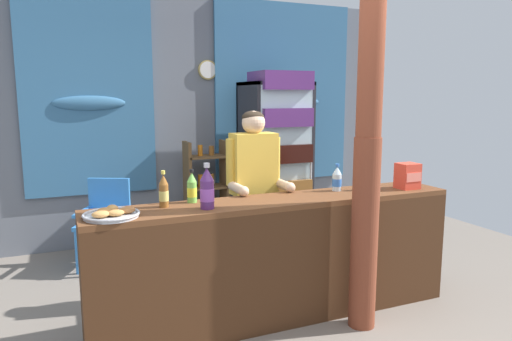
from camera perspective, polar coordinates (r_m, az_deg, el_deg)
name	(u,v)px	position (r m, az deg, el deg)	size (l,w,h in m)	color
ground_plane	(239,285)	(4.32, -2.04, -13.78)	(7.13, 7.13, 0.00)	slate
back_wall_curtained	(190,116)	(5.61, -8.07, 6.64)	(5.23, 0.22, 2.81)	slate
stall_counter	(285,251)	(3.48, 3.49, -9.77)	(2.81, 0.44, 0.93)	brown
timber_post	(368,146)	(3.35, 13.48, 2.95)	(0.21, 0.19, 2.79)	brown
drink_fridge	(276,150)	(5.36, 2.50, 2.47)	(0.71, 0.69, 1.94)	#232328
bottle_shelf_rack	(206,190)	(5.40, -6.06, -2.39)	(0.48, 0.28, 1.17)	brown
plastic_lawn_chair	(106,217)	(4.89, -17.85, -5.40)	(0.59, 0.59, 0.86)	#3884D6
shopkeeper	(254,182)	(3.85, -0.25, -1.41)	(0.47, 0.42, 1.56)	#28282D
soda_bottle_grape_soda	(207,189)	(3.15, -5.99, -2.31)	(0.10, 0.10, 0.31)	#56286B
soda_bottle_water	(337,179)	(3.79, 9.84, -1.07)	(0.07, 0.07, 0.22)	silver
soda_bottle_cola	(366,180)	(3.87, 13.30, -1.09)	(0.06, 0.06, 0.20)	black
soda_bottle_lime_soda	(192,188)	(3.36, -7.82, -2.17)	(0.07, 0.07, 0.24)	#75C64C
soda_bottle_iced_tea	(164,192)	(3.25, -11.19, -2.54)	(0.07, 0.07, 0.25)	brown
snack_box_crackers	(408,176)	(4.02, 17.99, -0.63)	(0.16, 0.15, 0.21)	#E5422D
pastry_tray	(111,214)	(3.07, -17.21, -5.07)	(0.35, 0.35, 0.07)	#BCBCC1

